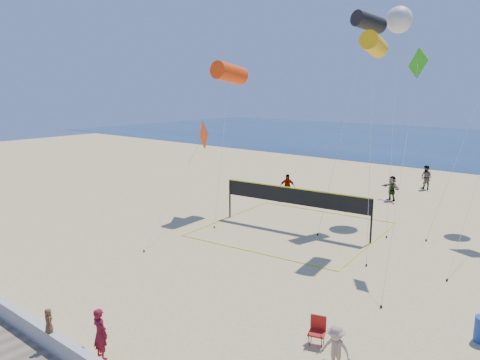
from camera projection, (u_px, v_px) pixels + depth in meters
The scene contains 15 objects.
ground at pixel (167, 331), 15.50m from camera, with size 120.00×120.00×0.00m, color #D4BB78.
woman at pixel (100, 334), 13.81m from camera, with size 0.58×0.38×1.59m, color maroon.
toddler at pixel (49, 321), 14.19m from camera, with size 0.38×0.24×0.77m, color brown.
bystander_b at pixel (336, 350), 13.11m from camera, with size 0.93×0.54×1.44m, color tan.
far_person_0 at pixel (287, 187), 33.25m from camera, with size 1.10×0.46×1.88m, color gray.
far_person_1 at pixel (392, 188), 33.06m from camera, with size 1.66×0.53×1.79m, color gray.
far_person_3 at pixel (426, 178), 36.57m from camera, with size 0.93×0.72×1.91m, color gray.
camp_chair at pixel (317, 329), 14.63m from camera, with size 0.61×0.71×1.02m.
volleyball_net at pixel (294, 201), 26.21m from camera, with size 9.90×9.77×2.42m.
kite_0 at pixel (229, 73), 29.08m from camera, with size 2.70×5.10×9.51m.
kite_1 at pixel (369, 22), 26.43m from camera, with size 1.48×5.70×12.14m.
kite_2 at pixel (374, 45), 22.39m from camera, with size 2.24×4.21×10.54m.
kite_3 at pixel (202, 139), 28.63m from camera, with size 3.51×7.53×5.91m.
kite_4 at pixel (416, 80), 19.97m from camera, with size 1.82×5.88×9.63m.
kite_6 at pixel (399, 20), 28.02m from camera, with size 3.01×6.12×12.68m.
Camera 1 is at (10.93, -9.40, 7.97)m, focal length 35.00 mm.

